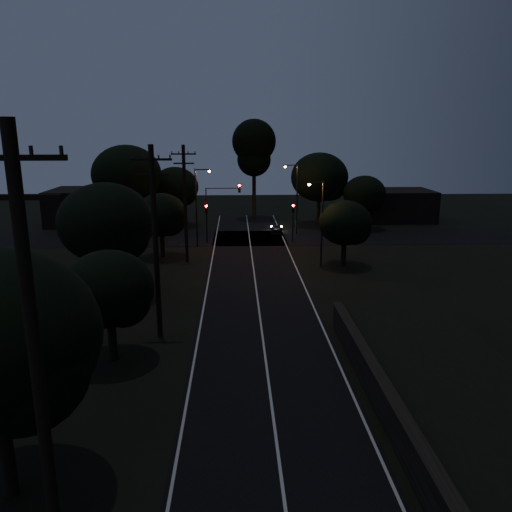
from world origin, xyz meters
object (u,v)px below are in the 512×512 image
utility_pole_far (185,202)px  streetlight_c (320,218)px  utility_pole_near (38,380)px  tall_pine (254,147)px  signal_left (207,216)px  utility_pole_mid (155,240)px  streetlight_a (198,202)px  car (277,229)px  signal_right (293,216)px  signal_mast (222,202)px  streetlight_b (295,194)px

utility_pole_far → streetlight_c: bearing=-9.6°
utility_pole_near → utility_pole_far: bearing=90.0°
tall_pine → signal_left: bearing=-110.5°
utility_pole_mid → streetlight_a: 23.04m
utility_pole_near → car: bearing=78.7°
tall_pine → utility_pole_mid: bearing=-99.9°
signal_left → streetlight_a: streetlight_a is taller
utility_pole_near → signal_right: (10.60, 41.99, -3.41)m
utility_pole_near → streetlight_a: (0.69, 40.00, -1.61)m
utility_pole_near → utility_pole_mid: size_ratio=1.09×
utility_pole_far → streetlight_c: size_ratio=1.40×
streetlight_c → car: 14.77m
signal_mast → streetlight_c: streetlight_c is taller
signal_mast → streetlight_b: (8.22, 4.01, 0.30)m
utility_pole_far → tall_pine: 24.37m
utility_pole_mid → car: (9.20, 29.03, -5.17)m
signal_mast → streetlight_b: 9.15m
tall_pine → car: 14.31m
signal_right → streetlight_a: size_ratio=0.51×
signal_left → signal_mast: (1.69, 0.00, 1.50)m
tall_pine → signal_left: (-5.60, -15.01, -6.65)m
streetlight_c → signal_right: bearing=97.0°
streetlight_a → streetlight_c: bearing=-35.7°
signal_left → signal_right: same height
utility_pole_mid → tall_pine: size_ratio=0.84×
utility_pole_far → utility_pole_mid: bearing=-90.0°
utility_pole_near → streetlight_c: (11.83, 32.00, -1.89)m
tall_pine → streetlight_a: (-6.31, -17.00, -4.85)m
signal_right → car: bearing=109.1°
utility_pole_far → tall_pine: (7.00, 23.00, 4.00)m
streetlight_b → car: 4.58m
streetlight_b → streetlight_c: bearing=-87.9°
utility_pole_far → utility_pole_near: bearing=-90.0°
tall_pine → utility_pole_far: bearing=-106.9°
utility_pole_mid → utility_pole_far: bearing=90.0°
utility_pole_mid → streetlight_c: utility_pole_mid is taller
streetlight_b → signal_right: bearing=-100.0°
tall_pine → utility_pole_near: bearing=-97.0°
car → utility_pole_mid: bearing=76.4°
utility_pole_near → signal_right: 43.44m
utility_pole_far → tall_pine: bearing=73.1°
streetlight_a → streetlight_c: size_ratio=1.07×
utility_pole_far → signal_left: size_ratio=2.56×
utility_pole_mid → tall_pine: tall_pine is taller
streetlight_a → signal_mast: bearing=39.8°
utility_pole_far → signal_right: size_ratio=2.56×
utility_pole_mid → signal_right: (10.60, 24.99, -2.90)m
utility_pole_mid → tall_pine: 40.78m
signal_left → streetlight_a: 2.77m
utility_pole_mid → streetlight_b: 31.15m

